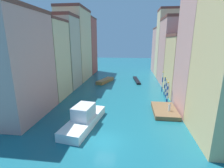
% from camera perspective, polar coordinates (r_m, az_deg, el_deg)
% --- Properties ---
extents(ground_plane, '(154.00, 154.00, 0.00)m').
position_cam_1_polar(ground_plane, '(43.48, 2.83, -1.03)').
color(ground_plane, '#196070').
extents(building_left_0, '(7.61, 11.29, 16.52)m').
position_cam_1_polar(building_left_0, '(28.96, -30.59, 5.70)').
color(building_left_0, tan).
rests_on(building_left_0, ground).
extents(building_left_1, '(7.61, 7.62, 16.02)m').
position_cam_1_polar(building_left_1, '(36.93, -21.67, 7.83)').
color(building_left_1, beige).
rests_on(building_left_1, ground).
extents(building_left_2, '(7.61, 7.32, 17.93)m').
position_cam_1_polar(building_left_2, '(43.95, -16.88, 10.43)').
color(building_left_2, '#BCB299').
rests_on(building_left_2, ground).
extents(building_left_3, '(7.61, 11.95, 21.13)m').
position_cam_1_polar(building_left_3, '(53.12, -12.66, 13.08)').
color(building_left_3, beige).
rests_on(building_left_3, ground).
extents(building_left_4, '(7.61, 8.67, 19.84)m').
position_cam_1_polar(building_left_4, '(63.24, -9.38, 12.85)').
color(building_left_4, '#B25147').
rests_on(building_left_4, ground).
extents(building_right_1, '(7.61, 8.37, 19.79)m').
position_cam_1_polar(building_right_1, '(30.47, 29.90, 9.25)').
color(building_right_1, tan).
rests_on(building_right_1, ground).
extents(building_right_2, '(7.61, 10.16, 13.26)m').
position_cam_1_polar(building_right_2, '(39.58, 24.19, 5.96)').
color(building_right_2, '#DBB77A').
rests_on(building_right_2, ground).
extents(building_right_3, '(7.61, 10.82, 17.98)m').
position_cam_1_polar(building_right_3, '(49.55, 20.95, 10.55)').
color(building_right_3, tan).
rests_on(building_right_3, ground).
extents(building_right_4, '(7.61, 7.14, 21.56)m').
position_cam_1_polar(building_right_4, '(58.49, 18.99, 12.98)').
color(building_right_4, beige).
rests_on(building_right_4, ground).
extents(building_right_5, '(7.61, 10.43, 16.53)m').
position_cam_1_polar(building_right_5, '(67.14, 17.31, 11.08)').
color(building_right_5, tan).
rests_on(building_right_5, ground).
extents(waterfront_dock, '(3.85, 6.48, 0.67)m').
position_cam_1_polar(waterfront_dock, '(29.72, 17.69, -8.70)').
color(waterfront_dock, brown).
rests_on(waterfront_dock, ground).
extents(person_on_dock, '(0.36, 0.36, 1.37)m').
position_cam_1_polar(person_on_dock, '(28.76, 19.26, -7.55)').
color(person_on_dock, white).
rests_on(person_on_dock, waterfront_dock).
extents(mooring_pole_0, '(0.35, 0.35, 4.16)m').
position_cam_1_polar(mooring_pole_0, '(34.22, 18.64, -2.47)').
color(mooring_pole_0, '#1E479E').
rests_on(mooring_pole_0, ground).
extents(mooring_pole_1, '(0.29, 0.29, 4.02)m').
position_cam_1_polar(mooring_pole_1, '(36.82, 18.20, -1.37)').
color(mooring_pole_1, '#1E479E').
rests_on(mooring_pole_1, ground).
extents(mooring_pole_2, '(0.27, 0.27, 4.23)m').
position_cam_1_polar(mooring_pole_2, '(38.42, 17.75, -0.52)').
color(mooring_pole_2, '#1E479E').
rests_on(mooring_pole_2, ground).
extents(mooring_pole_3, '(0.27, 0.27, 4.85)m').
position_cam_1_polar(mooring_pole_3, '(40.82, 17.07, 0.86)').
color(mooring_pole_3, '#1E479E').
rests_on(mooring_pole_3, ground).
extents(vaporetto_white, '(4.53, 9.96, 3.04)m').
position_cam_1_polar(vaporetto_white, '(24.36, -9.64, -11.68)').
color(vaporetto_white, white).
rests_on(vaporetto_white, ground).
extents(gondola_black, '(2.22, 9.08, 0.49)m').
position_cam_1_polar(gondola_black, '(50.35, 8.51, 1.30)').
color(gondola_black, black).
rests_on(gondola_black, ground).
extents(motorboat_0, '(4.36, 7.78, 0.89)m').
position_cam_1_polar(motorboat_0, '(48.43, -2.35, 1.16)').
color(motorboat_0, olive).
rests_on(motorboat_0, ground).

